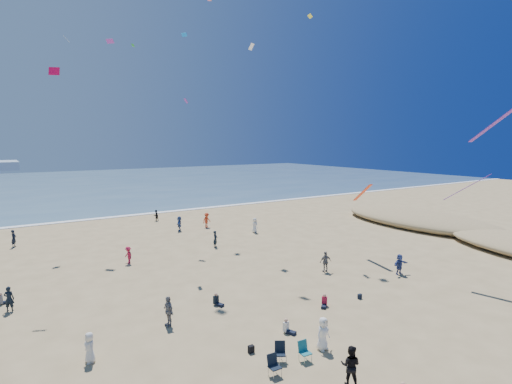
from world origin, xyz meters
TOP-DOWN VIEW (x-y plane):
  - ground at (0.00, 0.00)m, footprint 220.00×220.00m
  - ocean at (0.00, 95.00)m, footprint 220.00×100.00m
  - surf_line at (0.00, 45.00)m, footprint 220.00×1.20m
  - standing_flyers at (4.38, 15.64)m, footprint 28.23×48.40m
  - seated_group at (-0.80, 6.39)m, footprint 18.97×21.89m
  - chair_cluster at (-0.80, 0.92)m, footprint 2.64×1.53m
  - black_backpack at (-1.58, 2.95)m, footprint 0.30×0.22m
  - navy_bag at (8.55, 4.85)m, footprint 0.28×0.18m
  - kites_aloft at (8.94, 13.08)m, footprint 40.33×40.16m

SIDE VIEW (x-z plane):
  - ground at x=0.00m, z-range 0.00..0.00m
  - ocean at x=0.00m, z-range 0.00..0.06m
  - surf_line at x=0.00m, z-range 0.00..0.08m
  - navy_bag at x=8.55m, z-range 0.00..0.34m
  - black_backpack at x=-1.58m, z-range 0.00..0.38m
  - seated_group at x=-0.80m, z-range 0.00..0.84m
  - chair_cluster at x=-0.80m, z-range 0.00..1.00m
  - standing_flyers at x=4.38m, z-range -0.09..1.85m
  - kites_aloft at x=8.94m, z-range 0.01..30.13m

